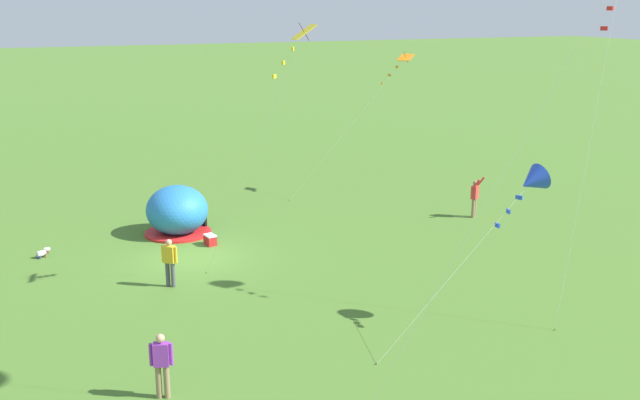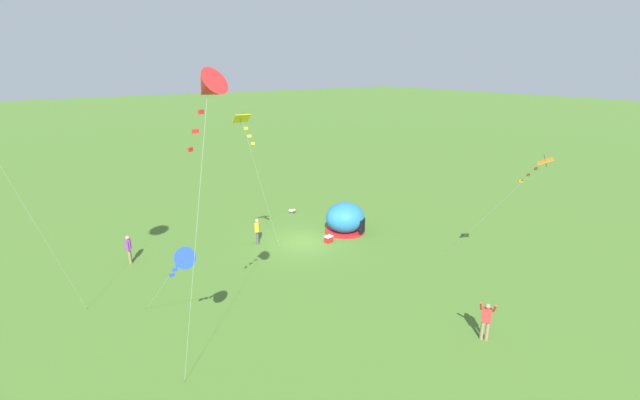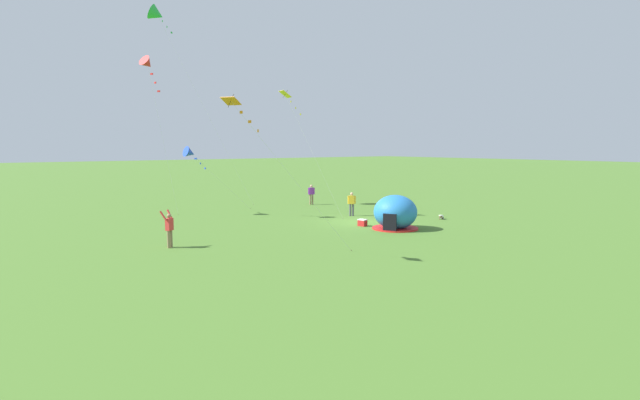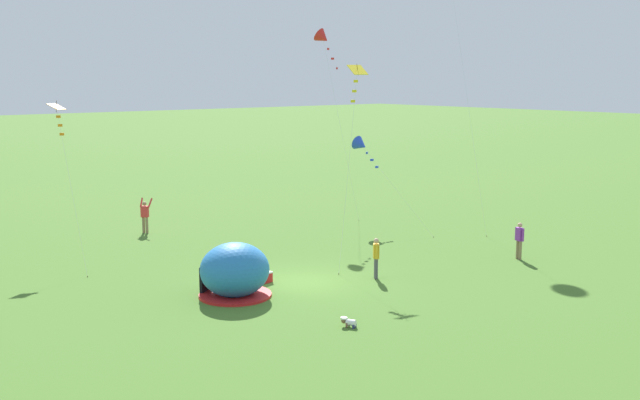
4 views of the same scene
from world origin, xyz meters
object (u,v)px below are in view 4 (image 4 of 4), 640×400
person_with_toddler (376,256)px  person_strolling (519,239)px  toddler_crawling (349,322)px  person_flying_kite (145,215)px  kite_yellow (356,78)px  kite_orange (58,115)px  kite_red (323,38)px  cooler_box (265,277)px  kite_blue (361,145)px  popup_tent (235,271)px

person_with_toddler → person_strolling: bearing=-13.5°
toddler_crawling → person_flying_kite: size_ratio=0.29×
kite_yellow → kite_orange: size_ratio=1.23×
person_with_toddler → kite_red: (7.19, 12.06, 9.62)m
cooler_box → kite_blue: kite_blue is taller
person_flying_kite → kite_blue: bearing=-27.6°
popup_tent → person_strolling: (13.43, -3.40, -0.03)m
person_with_toddler → kite_blue: 12.33m
person_strolling → person_flying_kite: person_flying_kite is taller
person_flying_kite → kite_orange: kite_orange is taller
kite_blue → kite_yellow: kite_yellow is taller
person_flying_kite → kite_orange: (-4.95, -1.39, 5.59)m
person_flying_kite → popup_tent: bearing=-102.1°
kite_orange → popup_tent: bearing=-79.6°
kite_blue → toddler_crawling: bearing=-134.0°
person_with_toddler → person_flying_kite: bearing=102.2°
person_flying_kite → person_with_toddler: 15.02m
toddler_crawling → person_flying_kite: person_flying_kite is taller
popup_tent → kite_blue: size_ratio=0.49×
kite_blue → kite_red: kite_red is taller
popup_tent → kite_yellow: kite_yellow is taller
popup_tent → cooler_box: bearing=22.7°
cooler_box → person_strolling: (11.39, -4.25, 0.74)m
kite_yellow → toddler_crawling: bearing=-133.5°
person_flying_kite → kite_red: kite_red is taller
kite_red → kite_blue: bearing=-83.6°
popup_tent → kite_yellow: 11.31m
person_flying_kite → kite_red: 14.35m
kite_orange → person_flying_kite: bearing=15.7°
popup_tent → person_strolling: popup_tent is taller
kite_yellow → kite_orange: 14.19m
person_strolling → kite_yellow: 10.59m
popup_tent → kite_blue: bearing=29.0°
cooler_box → kite_yellow: size_ratio=0.07×
person_strolling → person_flying_kite: size_ratio=0.91×
popup_tent → kite_red: bearing=38.5°
kite_blue → person_strolling: bearing=-90.4°
person_strolling → person_flying_kite: bearing=122.8°
popup_tent → toddler_crawling: size_ratio=5.14×
person_strolling → person_with_toddler: bearing=166.5°
kite_yellow → cooler_box: bearing=-167.3°
person_strolling → person_with_toddler: same height
cooler_box → person_with_toddler: bearing=-32.0°
cooler_box → kite_orange: size_ratio=0.08×
cooler_box → toddler_crawling: cooler_box is taller
popup_tent → person_with_toddler: 6.19m
cooler_box → popup_tent: bearing=-157.3°
toddler_crawling → kite_blue: (12.53, 12.97, 4.37)m
kite_blue → kite_orange: size_ratio=0.79×
popup_tent → person_flying_kite: size_ratio=1.49×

